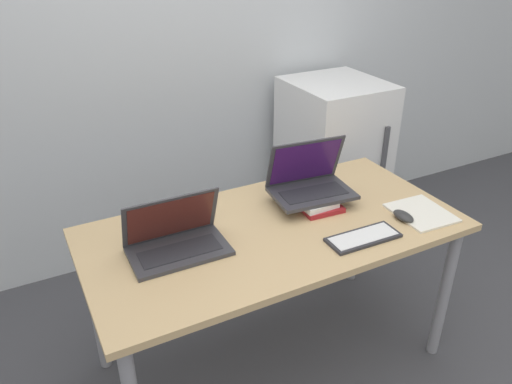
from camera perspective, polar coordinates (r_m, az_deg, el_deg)
The scene contains 9 objects.
wall_back at distance 2.82m, azimuth -9.85°, elevation 18.30°, with size 8.00×0.05×2.70m.
desk at distance 2.08m, azimuth 2.06°, elevation -5.74°, with size 1.53×0.76×0.73m.
laptop_left at distance 1.89m, azimuth -9.09°, elevation -5.41°, with size 0.37×0.22×0.22m.
book_stack at distance 2.19m, azimuth 6.57°, elevation -1.01°, with size 0.19×0.24×0.05m.
laptop_on_books at distance 2.19m, azimuth 6.16°, elevation 1.09°, with size 0.37×0.27×0.24m.
wireless_keyboard at distance 2.00m, azimuth 12.16°, elevation -5.10°, with size 0.30×0.12×0.01m.
mouse at distance 2.16m, azimuth 16.49°, elevation -2.66°, with size 0.06×0.10×0.03m.
notepad at distance 2.23m, azimuth 18.35°, elevation -2.27°, with size 0.23×0.26×0.01m.
mini_fridge at distance 3.14m, azimuth 8.62°, elevation 3.28°, with size 0.53×0.57×1.02m.
Camera 1 is at (-0.86, -1.12, 1.80)m, focal length 35.00 mm.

